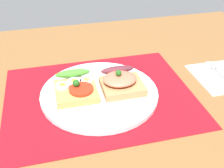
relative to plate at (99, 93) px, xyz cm
name	(u,v)px	position (x,y,z in cm)	size (l,w,h in cm)	color
ground_plane	(100,101)	(0.00, 0.00, -2.44)	(120.00, 90.00, 3.20)	brown
placemat	(99,95)	(0.00, 0.00, -0.69)	(42.92, 33.92, 0.30)	maroon
plate	(99,93)	(0.00, 0.00, 0.00)	(26.94, 26.94, 1.09)	white
sandwich_egg_tomato	(76,87)	(-5.21, 0.93, 1.85)	(9.29, 10.69, 3.83)	#A48B47
sandwich_salmon	(121,81)	(5.12, 0.20, 2.28)	(9.47, 9.80, 4.94)	#A97A4B
napkin	(219,76)	(31.52, 0.62, -0.54)	(12.25, 14.34, 0.60)	white
fork	(221,74)	(32.15, 0.80, -0.08)	(1.62, 14.28, 0.32)	#B7B7BC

